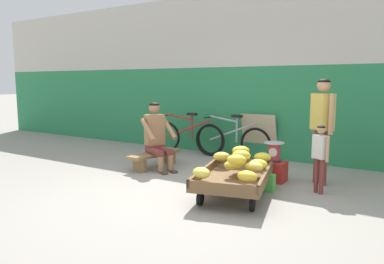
{
  "coord_description": "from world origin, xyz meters",
  "views": [
    {
      "loc": [
        2.64,
        -3.78,
        1.48
      ],
      "look_at": [
        -0.23,
        0.77,
        0.75
      ],
      "focal_mm": 34.44,
      "sensor_mm": 36.0,
      "label": 1
    }
  ],
  "objects_px": {
    "weighing_scale": "(274,152)",
    "sign_board": "(259,136)",
    "bicycle_far_left": "(232,140)",
    "low_bench": "(155,156)",
    "banana_cart": "(235,178)",
    "customer_adult": "(322,119)",
    "shopping_bag": "(268,183)",
    "customer_child": "(320,152)",
    "plastic_crate": "(273,171)",
    "bicycle_near_left": "(188,137)",
    "vendor_seated": "(157,136)"
  },
  "relations": [
    {
      "from": "vendor_seated",
      "to": "customer_child",
      "type": "bearing_deg",
      "value": 0.44
    },
    {
      "from": "banana_cart",
      "to": "weighing_scale",
      "type": "height_order",
      "value": "weighing_scale"
    },
    {
      "from": "plastic_crate",
      "to": "customer_child",
      "type": "distance_m",
      "value": 0.88
    },
    {
      "from": "low_bench",
      "to": "bicycle_far_left",
      "type": "bearing_deg",
      "value": 62.26
    },
    {
      "from": "sign_board",
      "to": "shopping_bag",
      "type": "bearing_deg",
      "value": -64.85
    },
    {
      "from": "low_bench",
      "to": "customer_adult",
      "type": "xyz_separation_m",
      "value": [
        2.68,
        0.46,
        0.75
      ]
    },
    {
      "from": "customer_child",
      "to": "shopping_bag",
      "type": "bearing_deg",
      "value": -156.04
    },
    {
      "from": "bicycle_far_left",
      "to": "shopping_bag",
      "type": "xyz_separation_m",
      "value": [
        1.41,
        -1.74,
        -0.23
      ]
    },
    {
      "from": "banana_cart",
      "to": "bicycle_far_left",
      "type": "distance_m",
      "value": 2.45
    },
    {
      "from": "bicycle_far_left",
      "to": "sign_board",
      "type": "xyz_separation_m",
      "value": [
        0.46,
        0.27,
        0.08
      ]
    },
    {
      "from": "bicycle_far_left",
      "to": "shopping_bag",
      "type": "distance_m",
      "value": 2.25
    },
    {
      "from": "weighing_scale",
      "to": "customer_child",
      "type": "distance_m",
      "value": 0.78
    },
    {
      "from": "customer_child",
      "to": "low_bench",
      "type": "bearing_deg",
      "value": 179.63
    },
    {
      "from": "sign_board",
      "to": "low_bench",
      "type": "bearing_deg",
      "value": -125.33
    },
    {
      "from": "low_bench",
      "to": "weighing_scale",
      "type": "bearing_deg",
      "value": 6.88
    },
    {
      "from": "banana_cart",
      "to": "shopping_bag",
      "type": "bearing_deg",
      "value": 55.58
    },
    {
      "from": "bicycle_far_left",
      "to": "customer_child",
      "type": "height_order",
      "value": "customer_child"
    },
    {
      "from": "weighing_scale",
      "to": "sign_board",
      "type": "relative_size",
      "value": 0.34
    },
    {
      "from": "low_bench",
      "to": "sign_board",
      "type": "distance_m",
      "value": 2.13
    },
    {
      "from": "bicycle_far_left",
      "to": "low_bench",
      "type": "bearing_deg",
      "value": -117.74
    },
    {
      "from": "banana_cart",
      "to": "vendor_seated",
      "type": "xyz_separation_m",
      "value": [
        -1.8,
        0.68,
        0.33
      ]
    },
    {
      "from": "banana_cart",
      "to": "customer_adult",
      "type": "relative_size",
      "value": 1.05
    },
    {
      "from": "low_bench",
      "to": "bicycle_far_left",
      "type": "xyz_separation_m",
      "value": [
        0.77,
        1.46,
        0.15
      ]
    },
    {
      "from": "banana_cart",
      "to": "sign_board",
      "type": "relative_size",
      "value": 1.83
    },
    {
      "from": "banana_cart",
      "to": "bicycle_near_left",
      "type": "height_order",
      "value": "bicycle_near_left"
    },
    {
      "from": "low_bench",
      "to": "customer_child",
      "type": "xyz_separation_m",
      "value": [
        2.78,
        -0.02,
        0.37
      ]
    },
    {
      "from": "customer_adult",
      "to": "weighing_scale",
      "type": "bearing_deg",
      "value": -161.24
    },
    {
      "from": "banana_cart",
      "to": "low_bench",
      "type": "bearing_deg",
      "value": 158.96
    },
    {
      "from": "bicycle_near_left",
      "to": "shopping_bag",
      "type": "distance_m",
      "value": 2.91
    },
    {
      "from": "bicycle_far_left",
      "to": "customer_child",
      "type": "bearing_deg",
      "value": -36.2
    },
    {
      "from": "vendor_seated",
      "to": "plastic_crate",
      "type": "distance_m",
      "value": 2.04
    },
    {
      "from": "bicycle_near_left",
      "to": "bicycle_far_left",
      "type": "height_order",
      "value": "same"
    },
    {
      "from": "low_bench",
      "to": "weighing_scale",
      "type": "height_order",
      "value": "weighing_scale"
    },
    {
      "from": "banana_cart",
      "to": "plastic_crate",
      "type": "relative_size",
      "value": 4.44
    },
    {
      "from": "bicycle_near_left",
      "to": "bicycle_far_left",
      "type": "relative_size",
      "value": 1.0
    },
    {
      "from": "bicycle_far_left",
      "to": "sign_board",
      "type": "bearing_deg",
      "value": 30.67
    },
    {
      "from": "customer_adult",
      "to": "shopping_bag",
      "type": "relative_size",
      "value": 6.38
    },
    {
      "from": "customer_child",
      "to": "sign_board",
      "type": "bearing_deg",
      "value": 131.68
    },
    {
      "from": "vendor_seated",
      "to": "weighing_scale",
      "type": "xyz_separation_m",
      "value": [
        1.98,
        0.29,
        -0.11
      ]
    },
    {
      "from": "plastic_crate",
      "to": "sign_board",
      "type": "height_order",
      "value": "sign_board"
    },
    {
      "from": "plastic_crate",
      "to": "bicycle_near_left",
      "type": "xyz_separation_m",
      "value": [
        -2.26,
        1.12,
        0.2
      ]
    },
    {
      "from": "vendor_seated",
      "to": "weighing_scale",
      "type": "height_order",
      "value": "vendor_seated"
    },
    {
      "from": "sign_board",
      "to": "shopping_bag",
      "type": "relative_size",
      "value": 3.64
    },
    {
      "from": "low_bench",
      "to": "plastic_crate",
      "type": "xyz_separation_m",
      "value": [
        2.06,
        0.25,
        -0.05
      ]
    },
    {
      "from": "vendor_seated",
      "to": "customer_child",
      "type": "relative_size",
      "value": 1.24
    },
    {
      "from": "vendor_seated",
      "to": "bicycle_far_left",
      "type": "xyz_separation_m",
      "value": [
        0.69,
        1.49,
        -0.21
      ]
    },
    {
      "from": "low_bench",
      "to": "vendor_seated",
      "type": "height_order",
      "value": "vendor_seated"
    },
    {
      "from": "low_bench",
      "to": "plastic_crate",
      "type": "bearing_deg",
      "value": 6.91
    },
    {
      "from": "vendor_seated",
      "to": "low_bench",
      "type": "bearing_deg",
      "value": 153.86
    },
    {
      "from": "bicycle_near_left",
      "to": "customer_adult",
      "type": "relative_size",
      "value": 1.08
    }
  ]
}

